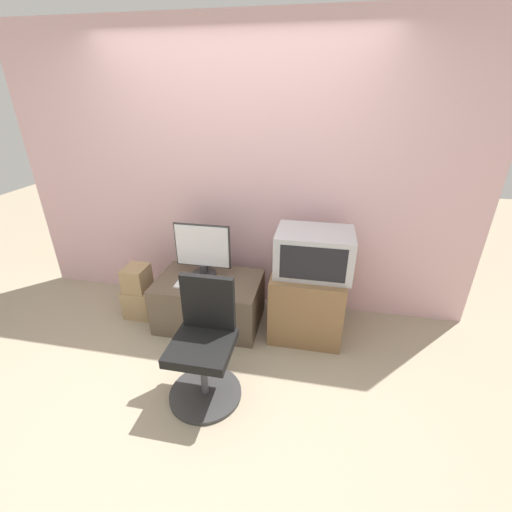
{
  "coord_description": "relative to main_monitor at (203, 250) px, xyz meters",
  "views": [
    {
      "loc": [
        0.77,
        -1.75,
        2.04
      ],
      "look_at": [
        0.24,
        0.92,
        0.71
      ],
      "focal_mm": 24.0,
      "sensor_mm": 36.0,
      "label": 1
    }
  ],
  "objects": [
    {
      "name": "office_chair",
      "position": [
        0.31,
        -0.92,
        -0.33
      ],
      "size": [
        0.53,
        0.53,
        0.91
      ],
      "color": "#333333",
      "rests_on": "ground_plane"
    },
    {
      "name": "keyboard",
      "position": [
        -0.03,
        -0.23,
        -0.24
      ],
      "size": [
        0.32,
        0.14,
        0.01
      ],
      "color": "white",
      "rests_on": "desk"
    },
    {
      "name": "cardboard_box_upper",
      "position": [
        -0.65,
        -0.11,
        -0.31
      ],
      "size": [
        0.21,
        0.25,
        0.24
      ],
      "color": "#A3845B",
      "rests_on": "cardboard_box_lower"
    },
    {
      "name": "main_monitor",
      "position": [
        0.0,
        0.0,
        0.0
      ],
      "size": [
        0.52,
        0.22,
        0.5
      ],
      "color": "#2D2D2D",
      "rests_on": "desk"
    },
    {
      "name": "ground_plane",
      "position": [
        0.26,
        -0.94,
        -0.71
      ],
      "size": [
        12.0,
        12.0,
        0.0
      ],
      "primitive_type": "plane",
      "color": "tan"
    },
    {
      "name": "mouse",
      "position": [
        0.19,
        -0.23,
        -0.24
      ],
      "size": [
        0.06,
        0.04,
        0.03
      ],
      "color": "silver",
      "rests_on": "desk"
    },
    {
      "name": "desk",
      "position": [
        0.07,
        -0.1,
        -0.48
      ],
      "size": [
        0.95,
        0.62,
        0.46
      ],
      "color": "brown",
      "rests_on": "ground_plane"
    },
    {
      "name": "wall_back",
      "position": [
        0.26,
        0.38,
        0.59
      ],
      "size": [
        4.4,
        0.05,
        2.6
      ],
      "color": "beige",
      "rests_on": "ground_plane"
    },
    {
      "name": "side_stand",
      "position": [
        0.98,
        -0.04,
        -0.4
      ],
      "size": [
        0.63,
        0.6,
        0.62
      ],
      "color": "olive",
      "rests_on": "ground_plane"
    },
    {
      "name": "cardboard_box_lower",
      "position": [
        -0.65,
        -0.11,
        -0.57
      ],
      "size": [
        0.27,
        0.27,
        0.29
      ],
      "color": "#A3845B",
      "rests_on": "ground_plane"
    },
    {
      "name": "crt_tv",
      "position": [
        1.01,
        -0.05,
        0.1
      ],
      "size": [
        0.64,
        0.46,
        0.37
      ],
      "color": "#B7B7BC",
      "rests_on": "side_stand"
    }
  ]
}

